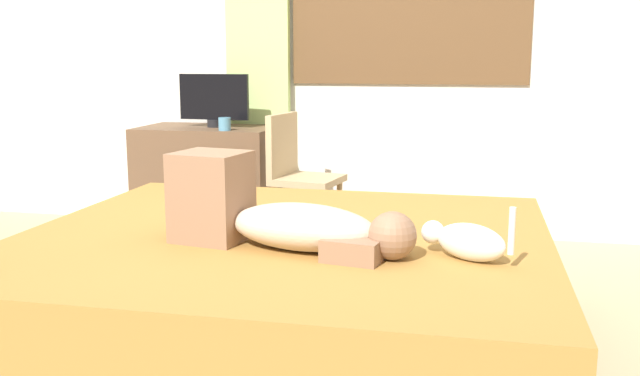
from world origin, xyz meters
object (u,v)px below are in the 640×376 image
at_px(desk, 209,181).
at_px(cup, 225,124).
at_px(person_lying, 278,217).
at_px(bed, 286,293).
at_px(tv_monitor, 214,100).
at_px(cat, 466,241).
at_px(chair_by_desk, 297,172).

distance_m(desk, cup, 0.50).
distance_m(person_lying, desk, 2.27).
height_order(bed, tv_monitor, tv_monitor).
distance_m(bed, cup, 1.86).
xyz_separation_m(cat, tv_monitor, (-1.68, 2.01, 0.35)).
bearing_deg(bed, cup, 117.52).
distance_m(tv_monitor, chair_by_desk, 0.82).
height_order(cat, desk, desk).
xyz_separation_m(bed, cup, (-0.82, 1.58, 0.53)).
relative_size(person_lying, cat, 2.93).
xyz_separation_m(tv_monitor, chair_by_desk, (0.64, -0.29, -0.41)).
bearing_deg(person_lying, bed, 98.89).
bearing_deg(person_lying, cat, -1.75).
relative_size(cup, chair_by_desk, 0.10).
height_order(cat, tv_monitor, tv_monitor).
bearing_deg(person_lying, cup, 115.54).
height_order(person_lying, desk, person_lying).
bearing_deg(cup, bed, -62.48).
bearing_deg(person_lying, desk, 117.84).
distance_m(bed, tv_monitor, 2.13).
distance_m(cat, chair_by_desk, 2.01).
bearing_deg(chair_by_desk, cat, -58.77).
relative_size(cat, tv_monitor, 0.67).
distance_m(person_lying, tv_monitor, 2.25).
bearing_deg(desk, tv_monitor, 0.00).
height_order(bed, cup, cup).
distance_m(person_lying, chair_by_desk, 1.74).
distance_m(tv_monitor, cup, 0.28).
bearing_deg(bed, chair_by_desk, 102.42).
xyz_separation_m(bed, tv_monitor, (-0.97, 1.78, 0.67)).
relative_size(tv_monitor, cup, 5.82).
xyz_separation_m(tv_monitor, cup, (0.14, -0.20, -0.14)).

